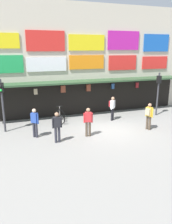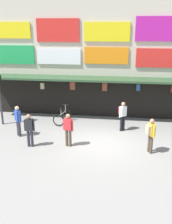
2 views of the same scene
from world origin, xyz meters
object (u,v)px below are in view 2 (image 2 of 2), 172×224
(pedestrian_in_purple, at_px, (29,129))
(pedestrian_in_green, at_px, (151,133))
(pedestrian_in_blue, at_px, (18,119))
(bicycle_parked, at_px, (62,117))
(pedestrian_in_red, at_px, (123,114))
(pedestrian_in_yellow, at_px, (68,128))

(pedestrian_in_purple, xyz_separation_m, pedestrian_in_green, (5.74, 0.11, 0.04))
(pedestrian_in_purple, height_order, pedestrian_in_blue, same)
(bicycle_parked, xyz_separation_m, pedestrian_in_red, (3.59, -0.70, 0.59))
(bicycle_parked, bearing_deg, pedestrian_in_red, -11.01)
(pedestrian_in_blue, xyz_separation_m, pedestrian_in_green, (6.77, -1.03, 0.04))
(pedestrian_in_yellow, relative_size, pedestrian_in_red, 1.00)
(pedestrian_in_blue, height_order, pedestrian_in_green, same)
(pedestrian_in_blue, bearing_deg, pedestrian_in_purple, -47.93)
(pedestrian_in_purple, relative_size, pedestrian_in_green, 1.00)
(pedestrian_in_red, xyz_separation_m, pedestrian_in_green, (1.27, -2.50, 0.00))
(bicycle_parked, height_order, pedestrian_in_yellow, pedestrian_in_yellow)
(pedestrian_in_yellow, bearing_deg, pedestrian_in_blue, 163.57)
(pedestrian_in_blue, relative_size, pedestrian_in_green, 1.00)
(pedestrian_in_red, bearing_deg, pedestrian_in_yellow, -138.42)
(bicycle_parked, distance_m, pedestrian_in_purple, 3.47)
(pedestrian_in_yellow, distance_m, pedestrian_in_blue, 3.00)
(pedestrian_in_purple, bearing_deg, pedestrian_in_green, 1.14)
(bicycle_parked, bearing_deg, pedestrian_in_purple, -104.83)
(pedestrian_in_green, bearing_deg, pedestrian_in_yellow, 177.40)
(pedestrian_in_green, bearing_deg, pedestrian_in_red, 116.94)
(pedestrian_in_yellow, xyz_separation_m, pedestrian_in_green, (3.89, -0.18, 0.04))
(pedestrian_in_yellow, bearing_deg, bicycle_parked, 107.78)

